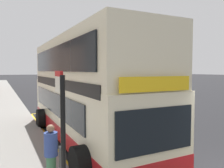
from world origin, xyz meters
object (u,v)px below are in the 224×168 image
Objects in this scene: parked_car_silver_far at (83,89)px; parked_car_silver_distant at (52,80)px; bus_stop_sign at (62,139)px; pedestrian_further_back at (51,152)px; double_decker_bus at (85,93)px.

parked_car_silver_far and parked_car_silver_distant have the same top height.
pedestrian_further_back is (0.13, 1.70, -0.84)m from bus_stop_sign.
bus_stop_sign is 0.69× the size of parked_car_silver_far.
bus_stop_sign is at bearing -99.56° from parked_car_silver_distant.
parked_car_silver_far is at bearing 71.11° from double_decker_bus.
bus_stop_sign is at bearing -107.74° from parked_car_silver_far.
double_decker_bus reaches higher than pedestrian_further_back.
double_decker_bus reaches higher than parked_car_silver_distant.
pedestrian_further_back is at bearing -108.98° from parked_car_silver_far.
parked_car_silver_far is (7.85, 21.46, -1.02)m from bus_stop_sign.
bus_stop_sign is 0.69× the size of parked_car_silver_distant.
parked_car_silver_distant is (7.09, 40.91, -1.26)m from double_decker_bus.
parked_car_silver_far is 21.21m from pedestrian_further_back.
pedestrian_further_back is (-7.72, -19.76, 0.17)m from parked_car_silver_far.
double_decker_bus is 17.00m from parked_car_silver_far.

